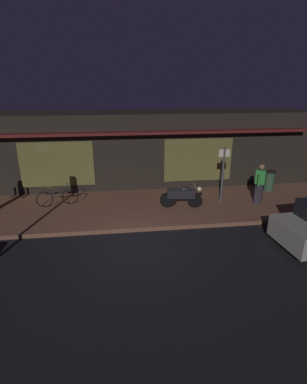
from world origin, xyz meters
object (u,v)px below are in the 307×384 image
at_px(motorcycle, 182,196).
at_px(sign_post, 223,172).
at_px(trash_bin, 269,180).
at_px(bicycle_parked, 57,197).
at_px(person_bystander, 260,183).

bearing_deg(motorcycle, sign_post, 4.66).
relative_size(motorcycle, trash_bin, 1.83).
bearing_deg(motorcycle, bicycle_parked, 170.81).
bearing_deg(sign_post, person_bystander, -4.20).
bearing_deg(person_bystander, bicycle_parked, 174.55).
relative_size(bicycle_parked, sign_post, 0.68).
bearing_deg(bicycle_parked, trash_bin, 4.25).
xyz_separation_m(motorcycle, person_bystander, (3.25, 0.02, 0.38)).
bearing_deg(trash_bin, person_bystander, -129.51).
bearing_deg(trash_bin, bicycle_parked, -175.75).
height_order(motorcycle, sign_post, sign_post).
xyz_separation_m(sign_post, trash_bin, (2.80, 1.38, -0.89)).
bearing_deg(person_bystander, motorcycle, -179.63).
distance_m(person_bystander, sign_post, 1.65).
relative_size(bicycle_parked, person_bystander, 0.98).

